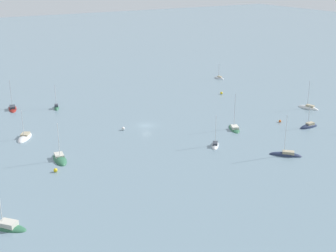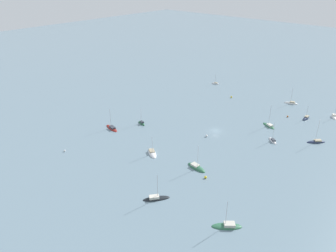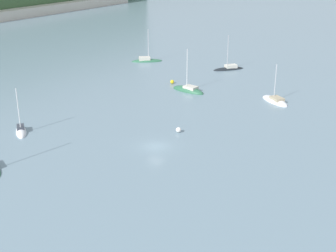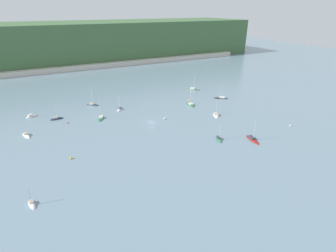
{
  "view_description": "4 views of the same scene",
  "coord_description": "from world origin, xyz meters",
  "px_view_note": "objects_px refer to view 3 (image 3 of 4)",
  "views": [
    {
      "loc": [
        55.66,
        107.27,
        41.91
      ],
      "look_at": [
        -1.04,
        10.3,
        2.79
      ],
      "focal_mm": 50.0,
      "sensor_mm": 36.0,
      "label": 1
    },
    {
      "loc": [
        104.39,
        66.93,
        62.43
      ],
      "look_at": [
        12.08,
        -16.15,
        1.37
      ],
      "focal_mm": 35.0,
      "sensor_mm": 36.0,
      "label": 2
    },
    {
      "loc": [
        -53.57,
        -38.04,
        28.92
      ],
      "look_at": [
        6.07,
        1.76,
        1.05
      ],
      "focal_mm": 50.0,
      "sensor_mm": 36.0,
      "label": 3
    },
    {
      "loc": [
        -43.7,
        -99.29,
        47.37
      ],
      "look_at": [
        3.15,
        -10.19,
        1.57
      ],
      "focal_mm": 28.0,
      "sensor_mm": 36.0,
      "label": 4
    }
  ],
  "objects_px": {
    "sailboat_6": "(188,91)",
    "sailboat_12": "(275,101)",
    "sailboat_5": "(229,69)",
    "mooring_buoy_4": "(179,130)",
    "sailboat_8": "(21,132)",
    "mooring_buoy_3": "(172,82)",
    "sailboat_0": "(147,61)"
  },
  "relations": [
    {
      "from": "sailboat_5",
      "to": "sailboat_6",
      "type": "bearing_deg",
      "value": 40.32
    },
    {
      "from": "sailboat_0",
      "to": "sailboat_5",
      "type": "bearing_deg",
      "value": -29.86
    },
    {
      "from": "sailboat_12",
      "to": "sailboat_6",
      "type": "bearing_deg",
      "value": 42.95
    },
    {
      "from": "sailboat_5",
      "to": "sailboat_12",
      "type": "relative_size",
      "value": 1.09
    },
    {
      "from": "sailboat_6",
      "to": "mooring_buoy_4",
      "type": "height_order",
      "value": "sailboat_6"
    },
    {
      "from": "sailboat_5",
      "to": "sailboat_6",
      "type": "xyz_separation_m",
      "value": [
        -21.25,
        -1.23,
        -0.06
      ]
    },
    {
      "from": "sailboat_0",
      "to": "sailboat_6",
      "type": "relative_size",
      "value": 0.92
    },
    {
      "from": "sailboat_6",
      "to": "mooring_buoy_3",
      "type": "distance_m",
      "value": 6.61
    },
    {
      "from": "sailboat_5",
      "to": "mooring_buoy_4",
      "type": "distance_m",
      "value": 43.82
    },
    {
      "from": "mooring_buoy_3",
      "to": "sailboat_5",
      "type": "bearing_deg",
      "value": -14.43
    },
    {
      "from": "mooring_buoy_3",
      "to": "mooring_buoy_4",
      "type": "xyz_separation_m",
      "value": [
        -23.71,
        -16.79,
        0.03
      ]
    },
    {
      "from": "sailboat_5",
      "to": "mooring_buoy_3",
      "type": "bearing_deg",
      "value": 22.59
    },
    {
      "from": "sailboat_0",
      "to": "sailboat_8",
      "type": "xyz_separation_m",
      "value": [
        -52.23,
        -12.51,
        -0.03
      ]
    },
    {
      "from": "sailboat_8",
      "to": "sailboat_12",
      "type": "relative_size",
      "value": 1.02
    },
    {
      "from": "sailboat_6",
      "to": "sailboat_12",
      "type": "relative_size",
      "value": 1.18
    },
    {
      "from": "sailboat_5",
      "to": "sailboat_12",
      "type": "height_order",
      "value": "sailboat_5"
    },
    {
      "from": "sailboat_5",
      "to": "sailboat_8",
      "type": "distance_m",
      "value": 57.38
    },
    {
      "from": "sailboat_8",
      "to": "mooring_buoy_3",
      "type": "xyz_separation_m",
      "value": [
        38.17,
        -4.81,
        0.31
      ]
    },
    {
      "from": "sailboat_8",
      "to": "sailboat_0",
      "type": "bearing_deg",
      "value": 141.66
    },
    {
      "from": "sailboat_0",
      "to": "mooring_buoy_3",
      "type": "bearing_deg",
      "value": -80.09
    },
    {
      "from": "sailboat_0",
      "to": "sailboat_8",
      "type": "height_order",
      "value": "sailboat_0"
    },
    {
      "from": "sailboat_12",
      "to": "mooring_buoy_3",
      "type": "bearing_deg",
      "value": 33.65
    },
    {
      "from": "mooring_buoy_3",
      "to": "mooring_buoy_4",
      "type": "distance_m",
      "value": 29.06
    },
    {
      "from": "sailboat_0",
      "to": "sailboat_8",
      "type": "distance_m",
      "value": 53.71
    },
    {
      "from": "sailboat_6",
      "to": "sailboat_8",
      "type": "relative_size",
      "value": 1.17
    },
    {
      "from": "sailboat_12",
      "to": "mooring_buoy_4",
      "type": "xyz_separation_m",
      "value": [
        -24.17,
        7.16,
        0.37
      ]
    },
    {
      "from": "sailboat_5",
      "to": "mooring_buoy_4",
      "type": "height_order",
      "value": "sailboat_5"
    },
    {
      "from": "sailboat_5",
      "to": "mooring_buoy_3",
      "type": "xyz_separation_m",
      "value": [
        -18.41,
        4.74,
        0.28
      ]
    },
    {
      "from": "sailboat_0",
      "to": "sailboat_12",
      "type": "relative_size",
      "value": 1.09
    },
    {
      "from": "sailboat_8",
      "to": "mooring_buoy_4",
      "type": "relative_size",
      "value": 9.44
    },
    {
      "from": "sailboat_0",
      "to": "sailboat_6",
      "type": "height_order",
      "value": "sailboat_6"
    },
    {
      "from": "sailboat_0",
      "to": "sailboat_5",
      "type": "height_order",
      "value": "sailboat_5"
    }
  ]
}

